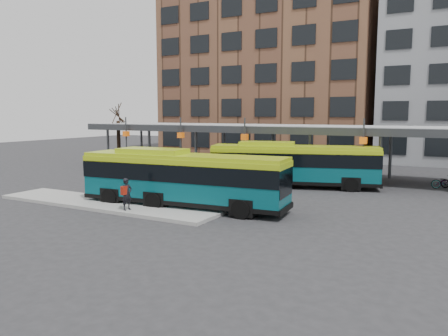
# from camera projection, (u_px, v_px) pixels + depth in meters

# --- Properties ---
(ground) EXTENTS (120.00, 120.00, 0.00)m
(ground) POSITION_uv_depth(u_px,v_px,m) (217.00, 205.00, 24.54)
(ground) COLOR #28282B
(ground) RESTS_ON ground
(boarding_island) EXTENTS (14.00, 3.00, 0.18)m
(boarding_island) POSITION_uv_depth(u_px,v_px,m) (106.00, 204.00, 24.53)
(boarding_island) COLOR gray
(boarding_island) RESTS_ON ground
(canopy) EXTENTS (40.00, 6.53, 4.80)m
(canopy) POSITION_uv_depth(u_px,v_px,m) (295.00, 129.00, 35.28)
(canopy) COLOR #999B9E
(canopy) RESTS_ON ground
(tree) EXTENTS (1.64, 1.64, 5.60)m
(tree) POSITION_uv_depth(u_px,v_px,m) (119.00, 141.00, 43.24)
(tree) COLOR black
(tree) RESTS_ON ground
(building_brick) EXTENTS (26.00, 14.00, 22.00)m
(building_brick) POSITION_uv_depth(u_px,v_px,m) (272.00, 67.00, 55.79)
(building_brick) COLOR brown
(building_brick) RESTS_ON ground
(bus_front) EXTENTS (11.76, 3.49, 3.19)m
(bus_front) POSITION_uv_depth(u_px,v_px,m) (182.00, 178.00, 23.76)
(bus_front) COLOR #074951
(bus_front) RESTS_ON ground
(bus_rear) EXTENTS (11.69, 5.58, 3.16)m
(bus_rear) POSITION_uv_depth(u_px,v_px,m) (293.00, 164.00, 30.47)
(bus_rear) COLOR #074951
(bus_rear) RESTS_ON ground
(pedestrian) EXTENTS (0.49, 0.67, 1.66)m
(pedestrian) POSITION_uv_depth(u_px,v_px,m) (127.00, 194.00, 22.44)
(pedestrian) COLOR black
(pedestrian) RESTS_ON boarding_island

